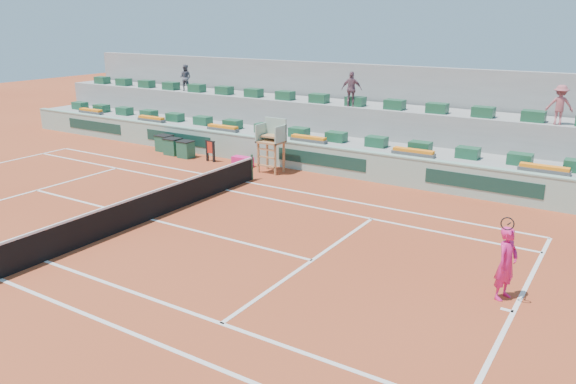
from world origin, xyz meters
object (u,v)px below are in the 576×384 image
at_px(umpire_chair, 272,138).
at_px(tennis_player, 506,263).
at_px(player_bag, 243,162).
at_px(drink_cooler_a, 186,149).

xyz_separation_m(umpire_chair, tennis_player, (11.50, -6.91, -0.61)).
bearing_deg(tennis_player, umpire_chair, 148.98).
bearing_deg(player_bag, drink_cooler_a, -177.79).
height_order(umpire_chair, tennis_player, umpire_chair).
distance_m(umpire_chair, drink_cooler_a, 5.24).
relative_size(drink_cooler_a, tennis_player, 0.37).
distance_m(drink_cooler_a, tennis_player, 17.98).
xyz_separation_m(umpire_chair, drink_cooler_a, (-5.12, -0.08, -1.12)).
height_order(umpire_chair, drink_cooler_a, umpire_chair).
bearing_deg(player_bag, tennis_player, -27.80).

